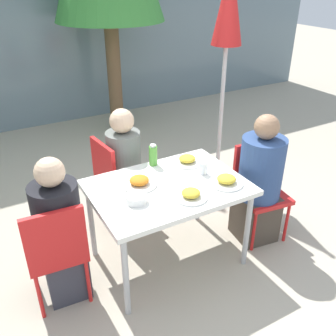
% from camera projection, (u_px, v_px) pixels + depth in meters
% --- Properties ---
extents(ground_plane, '(24.00, 24.00, 0.00)m').
position_uv_depth(ground_plane, '(168.00, 258.00, 3.20)').
color(ground_plane, '#B2A893').
extents(building_facade, '(10.00, 0.20, 3.00)m').
position_uv_depth(building_facade, '(42.00, 22.00, 5.34)').
color(building_facade, slate).
rests_on(building_facade, ground).
extents(dining_table, '(1.17, 0.83, 0.73)m').
position_uv_depth(dining_table, '(168.00, 192.00, 2.88)').
color(dining_table, white).
rests_on(dining_table, ground).
extents(chair_left, '(0.43, 0.43, 0.86)m').
position_uv_depth(chair_left, '(56.00, 248.00, 2.57)').
color(chair_left, red).
rests_on(chair_left, ground).
extents(person_left, '(0.33, 0.33, 1.14)m').
position_uv_depth(person_left, '(60.00, 235.00, 2.63)').
color(person_left, '#383842').
rests_on(person_left, ground).
extents(chair_right, '(0.45, 0.45, 0.86)m').
position_uv_depth(chair_right, '(258.00, 184.00, 3.32)').
color(chair_right, red).
rests_on(chair_right, ground).
extents(person_right, '(0.37, 0.37, 1.18)m').
position_uv_depth(person_right, '(259.00, 184.00, 3.21)').
color(person_right, '#473D33').
rests_on(person_right, ground).
extents(chair_far, '(0.44, 0.44, 0.86)m').
position_uv_depth(chair_far, '(115.00, 176.00, 3.44)').
color(chair_far, red).
rests_on(chair_far, ground).
extents(person_far, '(0.31, 0.31, 1.15)m').
position_uv_depth(person_far, '(125.00, 171.00, 3.42)').
color(person_far, '#473D33').
rests_on(person_far, ground).
extents(closed_umbrella, '(0.36, 0.36, 2.31)m').
position_uv_depth(closed_umbrella, '(228.00, 21.00, 3.63)').
color(closed_umbrella, '#333333').
rests_on(closed_umbrella, ground).
extents(plate_0, '(0.27, 0.27, 0.07)m').
position_uv_depth(plate_0, '(139.00, 182.00, 2.84)').
color(plate_0, white).
rests_on(plate_0, dining_table).
extents(plate_1, '(0.24, 0.24, 0.07)m').
position_uv_depth(plate_1, '(191.00, 195.00, 2.69)').
color(plate_1, white).
rests_on(plate_1, dining_table).
extents(plate_2, '(0.26, 0.26, 0.07)m').
position_uv_depth(plate_2, '(226.00, 181.00, 2.86)').
color(plate_2, white).
rests_on(plate_2, dining_table).
extents(plate_3, '(0.25, 0.25, 0.07)m').
position_uv_depth(plate_3, '(187.00, 160.00, 3.16)').
color(plate_3, white).
rests_on(plate_3, dining_table).
extents(bottle, '(0.07, 0.07, 0.18)m').
position_uv_depth(bottle, '(153.00, 155.00, 3.11)').
color(bottle, '#51A338').
rests_on(bottle, dining_table).
extents(drinking_cup, '(0.07, 0.07, 0.10)m').
position_uv_depth(drinking_cup, '(203.00, 168.00, 2.99)').
color(drinking_cup, white).
rests_on(drinking_cup, dining_table).
extents(salad_bowl, '(0.15, 0.15, 0.06)m').
position_uv_depth(salad_bowl, '(136.00, 198.00, 2.64)').
color(salad_bowl, white).
rests_on(salad_bowl, dining_table).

